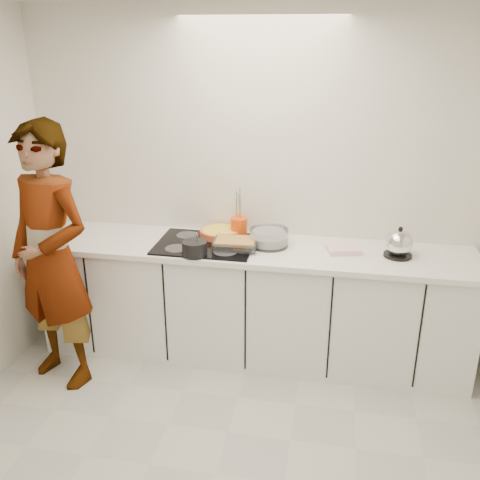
% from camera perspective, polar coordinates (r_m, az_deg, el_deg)
% --- Properties ---
extents(floor, '(3.60, 3.20, 0.00)m').
position_cam_1_polar(floor, '(3.37, -2.66, -23.69)').
color(floor, '#B7B6AC').
rests_on(floor, ground).
extents(wall_back, '(3.60, 0.00, 2.60)m').
position_cam_1_polar(wall_back, '(4.11, 2.10, 5.93)').
color(wall_back, silver).
rests_on(wall_back, ground).
extents(base_cabinets, '(3.20, 0.58, 0.87)m').
position_cam_1_polar(base_cabinets, '(4.13, 1.27, -6.89)').
color(base_cabinets, white).
rests_on(base_cabinets, floor).
extents(countertop, '(3.24, 0.64, 0.04)m').
position_cam_1_polar(countertop, '(3.94, 1.33, -1.03)').
color(countertop, white).
rests_on(countertop, base_cabinets).
extents(hob, '(0.72, 0.54, 0.01)m').
position_cam_1_polar(hob, '(3.98, -3.70, -0.43)').
color(hob, black).
rests_on(hob, countertop).
extents(tart_dish, '(0.35, 0.35, 0.05)m').
position_cam_1_polar(tart_dish, '(4.11, -2.14, 0.83)').
color(tart_dish, '#D05932').
rests_on(tart_dish, hob).
extents(saucepan, '(0.21, 0.21, 0.17)m').
position_cam_1_polar(saucepan, '(3.76, -4.88, -0.84)').
color(saucepan, black).
rests_on(saucepan, hob).
extents(baking_dish, '(0.33, 0.25, 0.06)m').
position_cam_1_polar(baking_dish, '(3.88, -0.48, -0.31)').
color(baking_dish, silver).
rests_on(baking_dish, hob).
extents(mixing_bowl, '(0.35, 0.35, 0.13)m').
position_cam_1_polar(mixing_bowl, '(3.94, 3.11, 0.22)').
color(mixing_bowl, silver).
rests_on(mixing_bowl, countertop).
extents(tea_towel, '(0.26, 0.22, 0.04)m').
position_cam_1_polar(tea_towel, '(3.91, 10.96, -0.99)').
color(tea_towel, white).
rests_on(tea_towel, countertop).
extents(kettle, '(0.23, 0.23, 0.22)m').
position_cam_1_polar(kettle, '(3.89, 16.59, -0.42)').
color(kettle, black).
rests_on(kettle, countertop).
extents(utensil_crock, '(0.14, 0.14, 0.16)m').
position_cam_1_polar(utensil_crock, '(4.09, -0.12, 1.32)').
color(utensil_crock, '#E1470B').
rests_on(utensil_crock, countertop).
extents(cook, '(0.80, 0.66, 1.88)m').
position_cam_1_polar(cook, '(3.88, -19.47, -1.88)').
color(cook, white).
rests_on(cook, floor).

